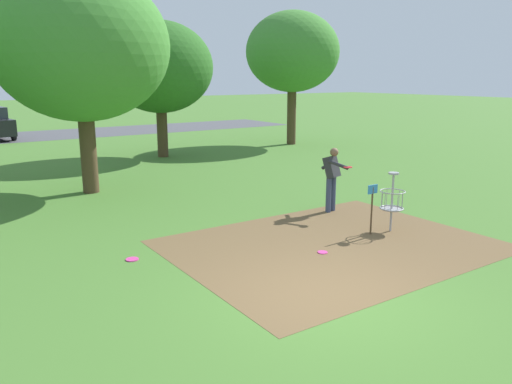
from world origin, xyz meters
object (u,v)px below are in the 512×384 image
frisbee_by_tee (132,259)px  frisbee_mid_grass (323,252)px  tree_near_right (81,46)px  disc_golf_basket (390,200)px  player_throwing (332,175)px  tree_mid_center (292,52)px  tree_mid_right (160,67)px

frisbee_by_tee → frisbee_mid_grass: size_ratio=1.22×
tree_near_right → frisbee_mid_grass: bearing=-74.6°
disc_golf_basket → frisbee_mid_grass: disc_golf_basket is taller
player_throwing → frisbee_by_tee: player_throwing is taller
tree_near_right → tree_mid_center: tree_mid_center is taller
frisbee_by_tee → frisbee_mid_grass: (3.37, -1.79, 0.00)m
frisbee_by_tee → tree_mid_right: tree_mid_right is taller
frisbee_mid_grass → tree_mid_right: tree_mid_right is taller
tree_near_right → tree_mid_right: size_ratio=1.12×
tree_mid_right → frisbee_by_tee: bearing=-116.6°
player_throwing → tree_mid_center: 14.26m
tree_near_right → tree_mid_center: 13.43m
tree_mid_center → player_throwing: bearing=-123.6°
tree_near_right → tree_mid_right: 7.20m
frisbee_by_tee → tree_mid_right: size_ratio=0.04×
frisbee_by_tee → frisbee_mid_grass: same height
player_throwing → tree_mid_center: size_ratio=0.25×
frisbee_mid_grass → player_throwing: bearing=44.7°
disc_golf_basket → player_throwing: (0.11, 2.08, 0.23)m
tree_near_right → tree_mid_center: size_ratio=0.97×
frisbee_by_tee → player_throwing: bearing=5.3°
disc_golf_basket → player_throwing: 2.09m
tree_mid_center → frisbee_mid_grass: bearing=-125.8°
frisbee_by_tee → tree_near_right: (1.10, 6.44, 4.36)m
frisbee_mid_grass → tree_mid_center: size_ratio=0.03×
player_throwing → frisbee_mid_grass: player_throwing is taller
tree_mid_center → tree_mid_right: bearing=-178.5°
disc_golf_basket → frisbee_by_tee: size_ratio=5.52×
disc_golf_basket → frisbee_by_tee: 5.86m
frisbee_by_tee → tree_mid_right: bearing=63.4°
player_throwing → frisbee_by_tee: size_ratio=6.79×
tree_mid_center → disc_golf_basket: bearing=-119.7°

